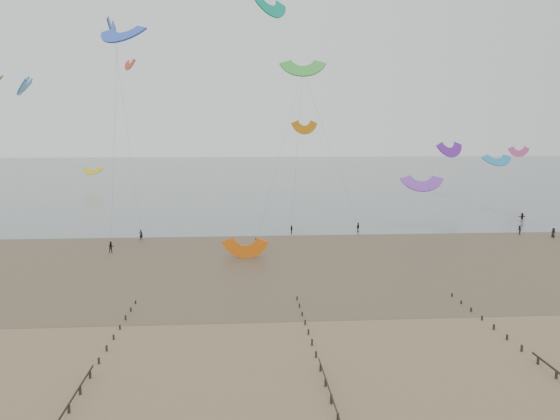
{
  "coord_description": "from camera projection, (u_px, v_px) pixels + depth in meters",
  "views": [
    {
      "loc": [
        -2.14,
        -47.27,
        19.02
      ],
      "look_at": [
        3.2,
        28.0,
        8.0
      ],
      "focal_mm": 35.0,
      "sensor_mm": 36.0,
      "label": 1
    }
  ],
  "objects": [
    {
      "name": "grounded_kite",
      "position": [
        245.0,
        258.0,
        82.1
      ],
      "size": [
        6.54,
        5.47,
        3.23
      ],
      "primitive_type": null,
      "rotation": [
        1.54,
        0.0,
        -0.16
      ],
      "color": "orange",
      "rests_on": "ground"
    },
    {
      "name": "kites_airborne",
      "position": [
        175.0,
        114.0,
        131.36
      ],
      "size": [
        247.93,
        112.6,
        41.51
      ],
      "color": "#049F7A",
      "rests_on": "ground"
    },
    {
      "name": "sea_and_shore",
      "position": [
        230.0,
        256.0,
        83.22
      ],
      "size": [
        500.0,
        665.0,
        0.03
      ],
      "color": "#475654",
      "rests_on": "ground"
    },
    {
      "name": "kitesurfers",
      "position": [
        354.0,
        231.0,
        99.6
      ],
      "size": [
        131.74,
        24.89,
        1.86
      ],
      "color": "black",
      "rests_on": "ground"
    },
    {
      "name": "ground",
      "position": [
        267.0,
        342.0,
        49.55
      ],
      "size": [
        500.0,
        500.0,
        0.0
      ],
      "primitive_type": "plane",
      "color": "brown",
      "rests_on": "ground"
    },
    {
      "name": "kitesurfer_lead",
      "position": [
        141.0,
        235.0,
        95.54
      ],
      "size": [
        0.77,
        0.61,
        1.83
      ],
      "primitive_type": "imported",
      "rotation": [
        0.0,
        0.0,
        2.84
      ],
      "color": "black",
      "rests_on": "ground"
    }
  ]
}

